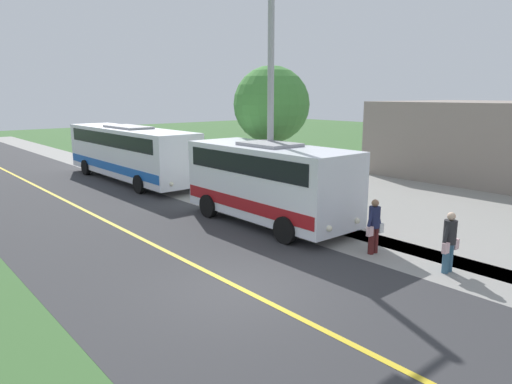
{
  "coord_description": "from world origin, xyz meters",
  "views": [
    {
      "loc": [
        6.65,
        8.38,
        4.71
      ],
      "look_at": [
        -3.5,
        -3.56,
        1.4
      ],
      "focal_mm": 32.57,
      "sensor_mm": 36.0,
      "label": 1
    }
  ],
  "objects": [
    {
      "name": "tree_curbside",
      "position": [
        -7.4,
        -7.09,
        4.23
      ],
      "size": [
        3.38,
        3.38,
        5.95
      ],
      "color": "brown",
      "rests_on": "ground"
    },
    {
      "name": "pedestrian_waiting",
      "position": [
        -4.67,
        0.51,
        0.89
      ],
      "size": [
        0.72,
        0.34,
        1.67
      ],
      "color": "#4C1919",
      "rests_on": "ground"
    },
    {
      "name": "shuttle_bus_front",
      "position": [
        -4.54,
        -4.03,
        1.65
      ],
      "size": [
        2.73,
        7.07,
        3.0
      ],
      "color": "white",
      "rests_on": "ground"
    },
    {
      "name": "transit_bus_rear",
      "position": [
        -4.51,
        -15.49,
        1.66
      ],
      "size": [
        2.66,
        11.24,
        3.02
      ],
      "color": "white",
      "rests_on": "ground"
    },
    {
      "name": "sidewalk",
      "position": [
        -5.2,
        0.0,
        0.0
      ],
      "size": [
        2.4,
        100.0,
        0.01
      ],
      "primitive_type": "cube",
      "color": "gray",
      "rests_on": "ground"
    },
    {
      "name": "pedestrian_with_bags",
      "position": [
        -4.93,
        2.72,
        0.89
      ],
      "size": [
        0.72,
        0.34,
        1.67
      ],
      "color": "#335972",
      "rests_on": "ground"
    },
    {
      "name": "street_light_pole",
      "position": [
        -4.89,
        -4.49,
        4.8
      ],
      "size": [
        1.97,
        0.24,
        8.77
      ],
      "color": "#9E9EA3",
      "rests_on": "ground"
    },
    {
      "name": "ground_plane",
      "position": [
        0.0,
        0.0,
        0.0
      ],
      "size": [
        120.0,
        120.0,
        0.0
      ],
      "primitive_type": "plane",
      "color": "#3D6633"
    },
    {
      "name": "road_surface",
      "position": [
        0.0,
        0.0,
        0.0
      ],
      "size": [
        8.0,
        100.0,
        0.01
      ],
      "primitive_type": "cube",
      "color": "#333335",
      "rests_on": "ground"
    },
    {
      "name": "road_centre_line",
      "position": [
        0.0,
        0.0,
        0.01
      ],
      "size": [
        0.16,
        100.0,
        0.0
      ],
      "primitive_type": "cube",
      "color": "gold",
      "rests_on": "ground"
    }
  ]
}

